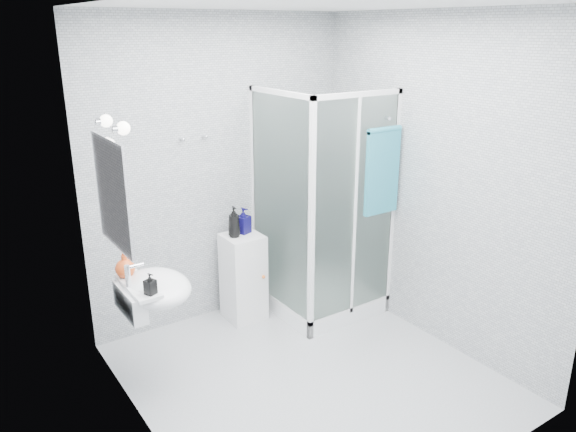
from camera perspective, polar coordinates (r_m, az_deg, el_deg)
room at (r=3.78m, az=2.36°, el=0.62°), size 2.40×2.60×2.60m
shower_enclosure at (r=5.03m, az=3.18°, el=-5.07°), size 0.90×0.95×2.00m
wall_basin at (r=3.90m, az=-13.64°, el=-7.28°), size 0.46×0.56×0.35m
mirror at (r=3.60m, az=-17.43°, el=2.17°), size 0.02×0.60×0.70m
vanity_lights at (r=3.52m, az=-17.32°, el=8.86°), size 0.10×0.40×0.08m
wall_hooks at (r=4.63m, az=-9.50°, el=7.83°), size 0.23×0.06×0.03m
storage_cabinet at (r=4.96m, az=-4.54°, el=-6.19°), size 0.32×0.35×0.78m
hand_towel at (r=4.65m, az=9.57°, el=4.73°), size 0.34×0.05×0.72m
shampoo_bottle_a at (r=4.75m, az=-5.51°, el=-0.59°), size 0.11×0.11×0.27m
shampoo_bottle_b at (r=4.84m, az=-4.56°, el=-0.46°), size 0.13×0.13×0.22m
soap_dispenser_orange at (r=3.95m, az=-16.25°, el=-4.77°), size 0.15×0.15×0.17m
soap_dispenser_black at (r=3.67m, az=-13.84°, el=-6.71°), size 0.08×0.08×0.14m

